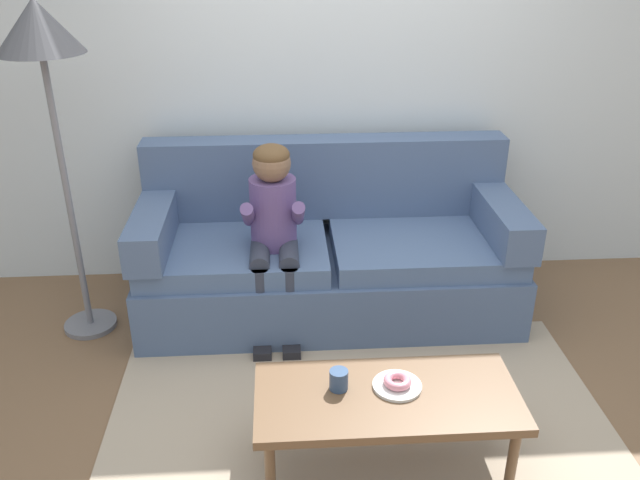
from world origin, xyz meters
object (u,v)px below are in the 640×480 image
object	(u,v)px
coffee_table	(387,402)
person_child	(273,223)
floor_lamp	(42,52)
couch	(328,255)
toy_controller	(447,385)
mug	(339,380)
donut	(397,381)

from	to	relation	value
coffee_table	person_child	size ratio (longest dim) A/B	1.01
person_child	floor_lamp	size ratio (longest dim) A/B	0.60
floor_lamp	couch	bearing A→B (deg)	6.05
couch	toy_controller	bearing A→B (deg)	-57.61
coffee_table	mug	size ratio (longest dim) A/B	12.37
coffee_table	couch	bearing A→B (deg)	96.07
donut	mug	xyz separation A→B (m)	(-0.25, 0.01, 0.01)
coffee_table	person_child	xyz separation A→B (m)	(-0.47, 1.14, 0.33)
coffee_table	donut	world-z (taller)	donut
floor_lamp	toy_controller	bearing A→B (deg)	-19.85
mug	person_child	bearing A→B (deg)	103.66
person_child	donut	distance (m)	1.24
person_child	toy_controller	xyz separation A→B (m)	(0.87, -0.65, -0.65)
mug	floor_lamp	size ratio (longest dim) A/B	0.05
couch	coffee_table	xyz separation A→B (m)	(0.14, -1.36, -0.01)
coffee_table	toy_controller	xyz separation A→B (m)	(0.40, 0.49, -0.32)
donut	mug	size ratio (longest dim) A/B	1.33
donut	floor_lamp	size ratio (longest dim) A/B	0.06
couch	coffee_table	size ratio (longest dim) A/B	1.99
couch	coffee_table	bearing A→B (deg)	-83.93
toy_controller	mug	bearing A→B (deg)	-120.00
toy_controller	coffee_table	bearing A→B (deg)	-105.52
coffee_table	toy_controller	distance (m)	0.71
couch	person_child	bearing A→B (deg)	-146.63
person_child	toy_controller	size ratio (longest dim) A/B	4.87
donut	toy_controller	distance (m)	0.69
couch	floor_lamp	world-z (taller)	floor_lamp
coffee_table	donut	distance (m)	0.10
person_child	floor_lamp	world-z (taller)	floor_lamp
mug	donut	bearing A→B (deg)	-1.83
donut	mug	world-z (taller)	mug
coffee_table	person_child	world-z (taller)	person_child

